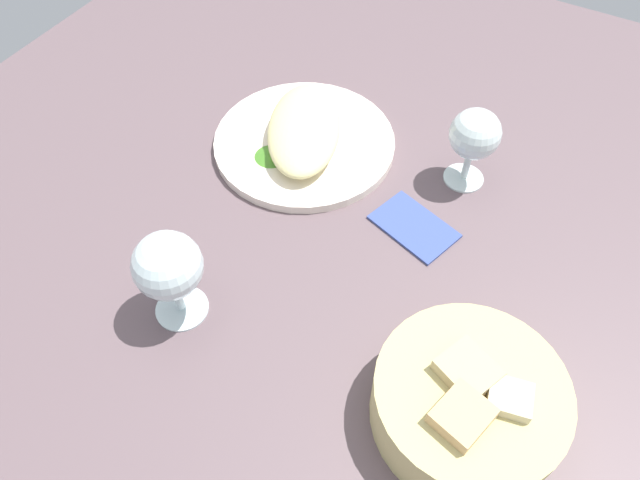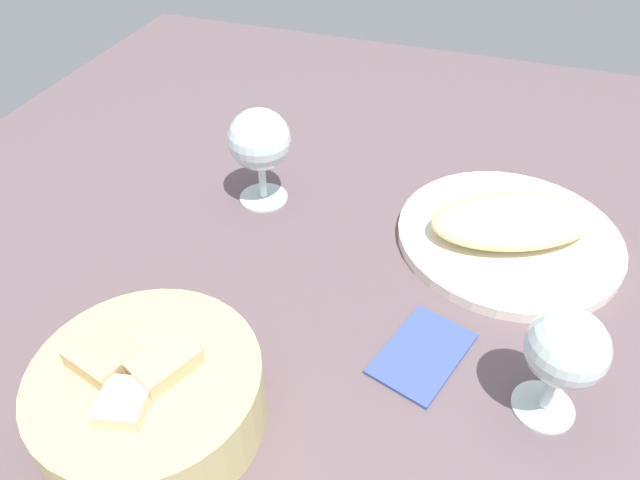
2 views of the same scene
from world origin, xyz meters
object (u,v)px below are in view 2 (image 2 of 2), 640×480
(wine_glass_near, at_px, (260,143))
(bread_basket, at_px, (149,395))
(wine_glass_far, at_px, (565,352))
(plate, at_px, (508,237))
(folded_napkin, at_px, (423,352))

(wine_glass_near, bearing_deg, bread_basket, 96.76)
(bread_basket, height_order, wine_glass_far, wine_glass_far)
(plate, bearing_deg, bread_basket, 52.21)
(wine_glass_near, bearing_deg, wine_glass_far, 149.73)
(bread_basket, xyz_separation_m, folded_napkin, (-0.22, -0.15, -0.03))
(bread_basket, relative_size, wine_glass_near, 1.52)
(plate, relative_size, wine_glass_far, 2.24)
(bread_basket, height_order, wine_glass_near, wine_glass_near)
(plate, xyz_separation_m, wine_glass_near, (0.32, 0.01, 0.08))
(bread_basket, bearing_deg, folded_napkin, -144.82)
(plate, xyz_separation_m, wine_glass_far, (-0.05, 0.23, 0.07))
(wine_glass_near, distance_m, wine_glass_far, 0.43)
(bread_basket, xyz_separation_m, wine_glass_far, (-0.33, -0.13, 0.04))
(bread_basket, distance_m, wine_glass_near, 0.35)
(wine_glass_far, distance_m, folded_napkin, 0.14)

